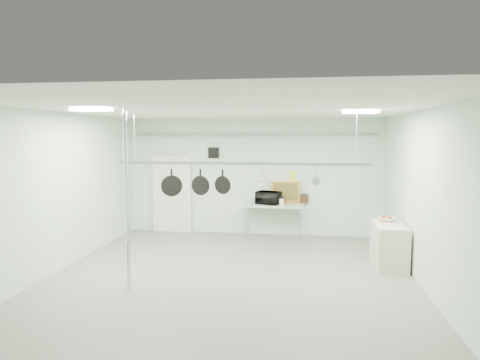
% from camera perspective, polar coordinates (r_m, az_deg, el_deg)
% --- Properties ---
extents(floor, '(8.00, 8.00, 0.00)m').
position_cam_1_polar(floor, '(8.24, -1.56, -13.35)').
color(floor, gray).
rests_on(floor, ground).
extents(ceiling, '(7.00, 8.00, 0.02)m').
position_cam_1_polar(ceiling, '(7.79, -1.63, 9.38)').
color(ceiling, silver).
rests_on(ceiling, back_wall).
extents(back_wall, '(7.00, 0.02, 3.20)m').
position_cam_1_polar(back_wall, '(11.78, 1.73, 0.46)').
color(back_wall, silver).
rests_on(back_wall, floor).
extents(right_wall, '(0.02, 8.00, 3.20)m').
position_cam_1_polar(right_wall, '(8.04, 23.76, -2.59)').
color(right_wall, silver).
rests_on(right_wall, floor).
extents(door, '(1.10, 0.10, 2.20)m').
position_cam_1_polar(door, '(12.27, -9.04, -1.98)').
color(door, silver).
rests_on(door, floor).
extents(wall_vent, '(0.30, 0.04, 0.30)m').
position_cam_1_polar(wall_vent, '(11.89, -3.56, 3.64)').
color(wall_vent, black).
rests_on(wall_vent, back_wall).
extents(conduit_pipe, '(6.60, 0.07, 0.07)m').
position_cam_1_polar(conduit_pipe, '(11.64, 1.69, 6.07)').
color(conduit_pipe, gray).
rests_on(conduit_pipe, back_wall).
extents(chrome_pole, '(0.08, 0.08, 3.20)m').
position_cam_1_polar(chrome_pole, '(7.77, -14.84, -2.56)').
color(chrome_pole, silver).
rests_on(chrome_pole, floor).
extents(prep_table, '(1.60, 0.70, 0.91)m').
position_cam_1_polar(prep_table, '(11.44, 4.48, -3.59)').
color(prep_table, '#9BB6A9').
rests_on(prep_table, floor).
extents(side_cabinet, '(0.60, 1.20, 0.90)m').
position_cam_1_polar(side_cabinet, '(9.52, 19.22, -8.21)').
color(side_cabinet, beige).
rests_on(side_cabinet, floor).
extents(pot_rack, '(4.80, 0.06, 1.00)m').
position_cam_1_polar(pot_rack, '(8.06, 0.16, 2.43)').
color(pot_rack, '#B7B7BC').
rests_on(pot_rack, ceiling).
extents(light_panel_left, '(0.65, 0.30, 0.05)m').
position_cam_1_polar(light_panel_left, '(7.73, -19.19, 8.86)').
color(light_panel_left, white).
rests_on(light_panel_left, ceiling).
extents(light_panel_right, '(0.65, 0.30, 0.05)m').
position_cam_1_polar(light_panel_right, '(8.34, 15.78, 8.73)').
color(light_panel_right, white).
rests_on(light_panel_right, ceiling).
extents(microwave, '(0.72, 0.61, 0.34)m').
position_cam_1_polar(microwave, '(11.42, 3.83, -2.38)').
color(microwave, black).
rests_on(microwave, prep_table).
extents(coffee_canister, '(0.15, 0.15, 0.18)m').
position_cam_1_polar(coffee_canister, '(11.27, 5.54, -2.91)').
color(coffee_canister, white).
rests_on(coffee_canister, prep_table).
extents(painting_large, '(0.79, 0.19, 0.58)m').
position_cam_1_polar(painting_large, '(11.67, 6.13, -1.62)').
color(painting_large, '#BF8333').
rests_on(painting_large, prep_table).
extents(painting_small, '(0.30, 0.09, 0.25)m').
position_cam_1_polar(painting_small, '(11.68, 8.38, -2.46)').
color(painting_small, '#332012').
rests_on(painting_small, prep_table).
extents(fruit_bowl, '(0.42, 0.42, 0.09)m').
position_cam_1_polar(fruit_bowl, '(9.69, 18.95, -4.96)').
color(fruit_bowl, white).
rests_on(fruit_bowl, side_cabinet).
extents(skillet_left, '(0.40, 0.22, 0.55)m').
position_cam_1_polar(skillet_left, '(8.39, -9.11, -0.36)').
color(skillet_left, black).
rests_on(skillet_left, pot_rack).
extents(skillet_mid, '(0.38, 0.14, 0.51)m').
position_cam_1_polar(skillet_mid, '(8.24, -5.30, -0.29)').
color(skillet_mid, black).
rests_on(skillet_mid, pot_rack).
extents(skillet_right, '(0.34, 0.17, 0.47)m').
position_cam_1_polar(skillet_right, '(8.15, -2.33, -0.21)').
color(skillet_right, black).
rests_on(skillet_right, pot_rack).
extents(whisk, '(0.16, 0.16, 0.32)m').
position_cam_1_polar(whisk, '(8.04, 2.87, 0.25)').
color(whisk, silver).
rests_on(whisk, pot_rack).
extents(grater, '(0.09, 0.02, 0.22)m').
position_cam_1_polar(grater, '(8.00, 7.06, 0.52)').
color(grater, yellow).
rests_on(grater, pot_rack).
extents(saucepan, '(0.17, 0.12, 0.27)m').
position_cam_1_polar(saucepan, '(8.00, 10.06, 0.30)').
color(saucepan, '#BABABF').
rests_on(saucepan, pot_rack).
extents(fruit_cluster, '(0.24, 0.24, 0.09)m').
position_cam_1_polar(fruit_cluster, '(9.68, 18.95, -4.72)').
color(fruit_cluster, '#B61510').
rests_on(fruit_cluster, fruit_bowl).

